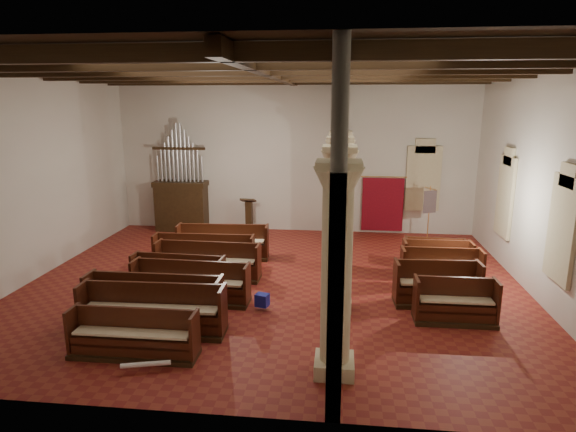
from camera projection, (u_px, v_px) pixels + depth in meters
The scene contains 33 objects.
floor at pixel (274, 283), 13.77m from camera, with size 14.00×14.00×0.00m, color maroon.
ceiling at pixel (272, 65), 12.39m from camera, with size 14.00×14.00×0.00m, color black.
wall_back at pixel (294, 156), 18.89m from camera, with size 14.00×0.02×6.00m, color silver.
wall_front at pixel (218, 241), 7.28m from camera, with size 14.00×0.02×6.00m, color silver.
wall_left at pixel (32, 176), 13.83m from camera, with size 0.02×12.00×6.00m, color silver.
wall_right at pixel (543, 184), 12.34m from camera, with size 0.02×12.00×6.00m, color silver.
ceiling_beams at pixel (272, 72), 12.43m from camera, with size 13.80×11.80×0.30m, color #322110, non-canonical shape.
arcade at pixel (340, 160), 12.76m from camera, with size 0.90×11.90×6.00m.
window_right_a at pixel (564, 229), 11.07m from camera, with size 0.03×1.00×2.20m, color #31705B.
window_right_b at pixel (506, 197), 14.94m from camera, with size 0.03×1.00×2.20m, color #31705B.
window_back at pixel (423, 178), 18.52m from camera, with size 1.00×0.03×2.20m, color #31705B.
pipe_organ at pixel (181, 197), 19.25m from camera, with size 2.10×0.85×4.40m.
lectern at pixel (249, 218), 19.13m from camera, with size 0.60×0.61×1.42m.
dossal_curtain at pixel (383, 204), 18.86m from camera, with size 1.80×0.07×2.17m.
processional_banner at pixel (428, 227), 16.96m from camera, with size 0.47×0.61×2.24m.
hymnal_box_a at pixel (165, 342), 9.89m from camera, with size 0.29×0.24×0.29m, color navy.
hymnal_box_b at pixel (262, 300), 11.97m from camera, with size 0.31×0.26×0.31m, color navy.
hymnal_box_c at pixel (220, 291), 12.49m from camera, with size 0.33×0.27×0.33m, color navy.
tube_heater_a at pixel (146, 364), 9.21m from camera, with size 0.09×0.09×0.94m, color white.
tube_heater_b at pixel (193, 319), 11.13m from camera, with size 0.10×0.10×1.04m, color white.
nave_pew_0 at pixel (134, 341), 9.76m from camera, with size 2.62×0.67×0.99m.
nave_pew_1 at pixel (153, 317), 10.75m from camera, with size 3.28×0.84×1.13m.
nave_pew_2 at pixel (155, 306), 11.31m from camera, with size 3.24×0.76×1.13m.
nave_pew_3 at pixel (191, 289), 12.44m from camera, with size 3.08×0.81×1.06m.
nave_pew_4 at pixel (178, 278), 13.32m from camera, with size 2.64×0.77×0.96m.
nave_pew_5 at pixel (208, 267), 14.12m from camera, with size 3.09×0.79×1.07m.
nave_pew_6 at pixel (204, 256), 15.11m from camera, with size 3.17×0.77×1.03m.
nave_pew_7 at pixel (223, 247), 15.95m from camera, with size 3.04×0.93×1.12m.
aisle_pew_0 at pixel (455, 308), 11.28m from camera, with size 1.88×0.71×1.06m.
aisle_pew_1 at pixel (437, 290), 12.26m from camera, with size 2.17×0.86×1.13m.
aisle_pew_2 at pixel (441, 276), 13.30m from camera, with size 2.19×0.78×1.14m.
aisle_pew_3 at pixel (437, 266), 14.03m from camera, with size 1.97×0.77×1.14m.
aisle_pew_4 at pixel (434, 259), 14.84m from camera, with size 1.87×0.77×0.99m.
Camera 1 is at (1.83, -12.83, 5.05)m, focal length 30.00 mm.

